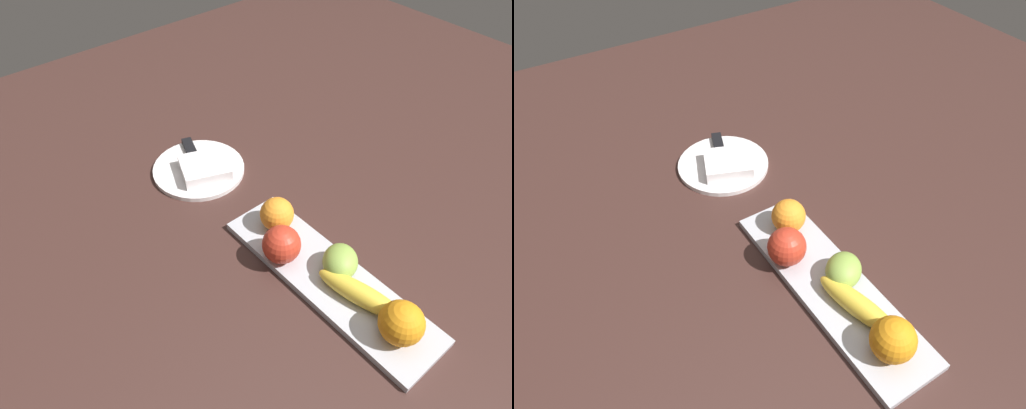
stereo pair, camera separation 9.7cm
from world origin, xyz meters
TOP-DOWN VIEW (x-y plane):
  - ground_plane at (0.00, 0.00)m, footprint 2.40×2.40m
  - fruit_tray at (-0.03, 0.01)m, footprint 0.46×0.13m
  - apple at (-0.12, -0.02)m, footprint 0.07×0.07m
  - banana at (0.04, 0.01)m, footprint 0.17×0.08m
  - orange_near_apple at (0.13, 0.01)m, footprint 0.08×0.08m
  - orange_near_banana at (-0.19, 0.02)m, footprint 0.07×0.07m
  - grape_bunch at (-0.02, 0.04)m, footprint 0.10×0.10m
  - dinner_plate at (-0.45, 0.01)m, footprint 0.22×0.22m
  - folded_napkin at (-0.42, 0.01)m, footprint 0.13×0.14m
  - knife at (-0.49, 0.03)m, footprint 0.18×0.08m

SIDE VIEW (x-z plane):
  - ground_plane at x=0.00m, z-range 0.00..0.00m
  - dinner_plate at x=-0.45m, z-range 0.00..0.01m
  - fruit_tray at x=-0.03m, z-range 0.00..0.01m
  - knife at x=-0.49m, z-range 0.01..0.02m
  - folded_napkin at x=-0.42m, z-range 0.01..0.04m
  - banana at x=0.04m, z-range 0.01..0.05m
  - grape_bunch at x=-0.02m, z-range 0.01..0.07m
  - orange_near_banana at x=-0.19m, z-range 0.01..0.08m
  - apple at x=-0.12m, z-range 0.01..0.09m
  - orange_near_apple at x=0.13m, z-range 0.01..0.09m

